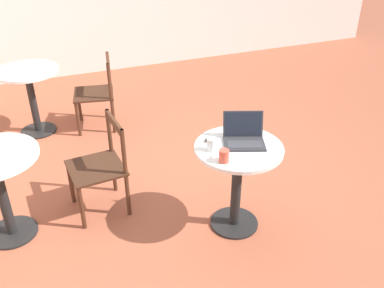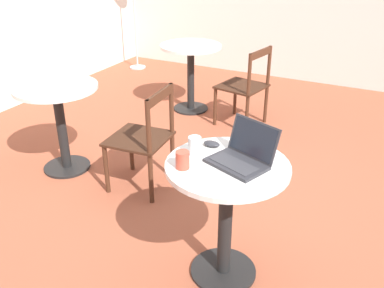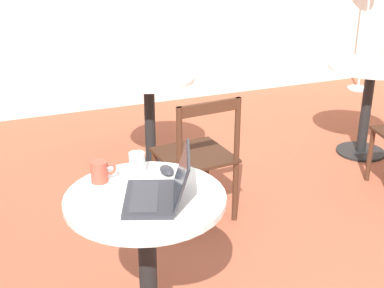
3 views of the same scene
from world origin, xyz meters
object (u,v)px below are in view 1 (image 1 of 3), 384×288
at_px(chair_far_front, 101,166).
at_px(mug, 224,156).
at_px(laptop, 244,137).
at_px(drinking_glass, 212,144).
at_px(mouse, 211,139).
at_px(cafe_table_mid, 30,87).
at_px(cafe_table_near, 238,169).
at_px(chair_mid_front, 97,93).

height_order(chair_far_front, mug, mug).
relative_size(laptop, drinking_glass, 3.81).
bearing_deg(drinking_glass, mouse, -21.39).
bearing_deg(drinking_glass, cafe_table_mid, 27.72).
relative_size(cafe_table_mid, chair_far_front, 0.91).
bearing_deg(cafe_table_near, cafe_table_mid, 31.44).
xyz_separation_m(cafe_table_near, chair_mid_front, (2.16, 0.70, -0.13)).
height_order(chair_mid_front, mouse, chair_mid_front).
bearing_deg(mouse, drinking_glass, 158.61).
bearing_deg(chair_mid_front, mouse, -165.19).
height_order(cafe_table_near, chair_far_front, chair_far_front).
xyz_separation_m(cafe_table_near, drinking_glass, (0.03, 0.21, 0.25)).
height_order(mug, drinking_glass, drinking_glass).
height_order(laptop, drinking_glass, laptop).
relative_size(chair_mid_front, mug, 7.43).
bearing_deg(chair_mid_front, chair_far_front, 170.35).
xyz_separation_m(cafe_table_mid, mouse, (-2.15, -1.24, 0.22)).
relative_size(chair_far_front, mug, 7.43).
relative_size(cafe_table_mid, laptop, 1.98).
bearing_deg(chair_mid_front, cafe_table_mid, 79.27).
xyz_separation_m(chair_mid_front, drinking_glass, (-2.13, -0.48, 0.38)).
bearing_deg(laptop, drinking_glass, 93.01).
distance_m(chair_mid_front, drinking_glass, 2.22).
height_order(chair_mid_front, laptop, laptop).
distance_m(chair_far_front, mug, 1.15).
relative_size(chair_mid_front, drinking_glass, 8.34).
bearing_deg(cafe_table_near, mouse, 47.11).
bearing_deg(mug, cafe_table_near, -53.90).
distance_m(mouse, mug, 0.30).
bearing_deg(mug, laptop, -53.91).
xyz_separation_m(laptop, mouse, (0.11, 0.23, -0.03)).
xyz_separation_m(cafe_table_mid, mug, (-2.44, -1.21, 0.25)).
distance_m(mouse, drinking_glass, 0.14).
bearing_deg(mouse, chair_far_front, 59.09).
bearing_deg(mouse, cafe_table_near, -132.89).
relative_size(cafe_table_mid, chair_mid_front, 0.91).
xyz_separation_m(chair_mid_front, mug, (-2.31, -0.50, 0.38)).
distance_m(chair_mid_front, mug, 2.39).
height_order(chair_mid_front, drinking_glass, drinking_glass).
bearing_deg(mug, chair_mid_front, 12.24).
height_order(cafe_table_near, chair_mid_front, chair_mid_front).
bearing_deg(mug, cafe_table_mid, 26.35).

